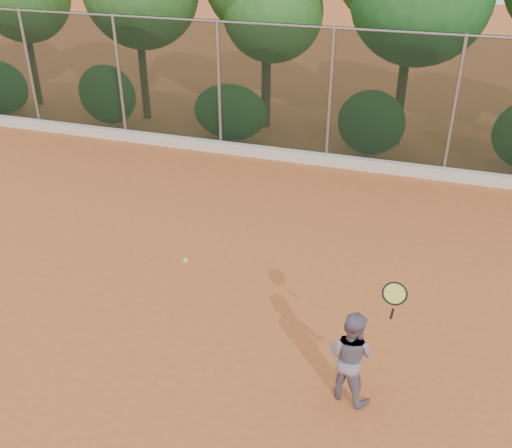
% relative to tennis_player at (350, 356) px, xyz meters
% --- Properties ---
extents(ground, '(80.00, 80.00, 0.00)m').
position_rel_tennis_player_xyz_m(ground, '(-2.02, 1.12, -0.70)').
color(ground, '#C2602D').
rests_on(ground, ground).
extents(concrete_curb, '(24.00, 0.20, 0.30)m').
position_rel_tennis_player_xyz_m(concrete_curb, '(-2.02, 7.94, -0.55)').
color(concrete_curb, beige).
rests_on(concrete_curb, ground).
extents(tennis_player, '(0.81, 0.72, 1.40)m').
position_rel_tennis_player_xyz_m(tennis_player, '(0.00, 0.00, 0.00)').
color(tennis_player, slate).
rests_on(tennis_player, ground).
extents(chainlink_fence, '(24.09, 0.09, 3.50)m').
position_rel_tennis_player_xyz_m(chainlink_fence, '(-2.02, 8.12, 1.16)').
color(chainlink_fence, black).
rests_on(chainlink_fence, ground).
extents(tennis_racket, '(0.33, 0.31, 0.58)m').
position_rel_tennis_player_xyz_m(tennis_racket, '(0.46, -0.09, 1.15)').
color(tennis_racket, black).
rests_on(tennis_racket, ground).
extents(tennis_ball_in_flight, '(0.07, 0.07, 0.07)m').
position_rel_tennis_player_xyz_m(tennis_ball_in_flight, '(-2.29, -0.07, 1.09)').
color(tennis_ball_in_flight, '#CEEA35').
rests_on(tennis_ball_in_flight, ground).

